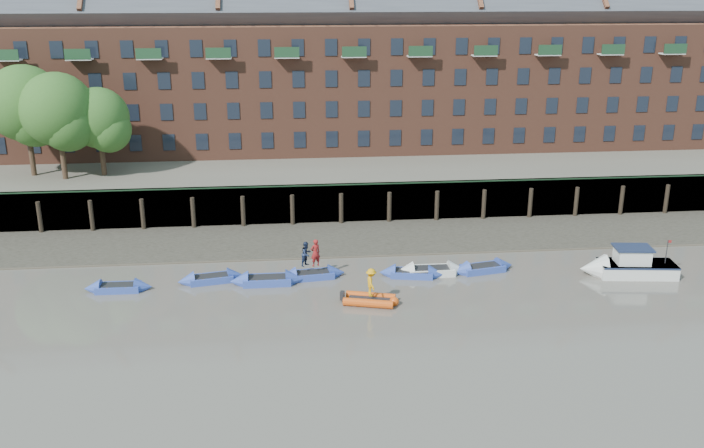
{
  "coord_description": "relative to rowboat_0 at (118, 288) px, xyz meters",
  "views": [
    {
      "loc": [
        -6.82,
        -36.52,
        19.35
      ],
      "look_at": [
        -2.06,
        12.0,
        3.2
      ],
      "focal_mm": 38.0,
      "sensor_mm": 36.0,
      "label": 1
    }
  ],
  "objects": [
    {
      "name": "bank_terrace",
      "position": [
        17.6,
        26.67,
        1.38
      ],
      "size": [
        110.0,
        28.0,
        3.2
      ],
      "primitive_type": "cube",
      "color": "#5E594D",
      "rests_on": "ground"
    },
    {
      "name": "person_rower_b",
      "position": [
        12.3,
        1.05,
        1.5
      ],
      "size": [
        1.03,
        1.04,
        1.7
      ],
      "primitive_type": "imported",
      "rotation": [
        0.0,
        0.0,
        0.85
      ],
      "color": "#19233F",
      "rests_on": "rowboat_3"
    },
    {
      "name": "motor_launch",
      "position": [
        33.68,
        -0.64,
        0.45
      ],
      "size": [
        6.6,
        2.85,
        2.64
      ],
      "rotation": [
        0.0,
        0.0,
        3.02
      ],
      "color": "silver",
      "rests_on": "ground"
    },
    {
      "name": "rowboat_6",
      "position": [
        24.47,
        0.98,
        0.01
      ],
      "size": [
        4.76,
        2.24,
        1.33
      ],
      "rotation": [
        0.0,
        0.0,
        0.21
      ],
      "color": "#3049A6",
      "rests_on": "ground"
    },
    {
      "name": "rowboat_3",
      "position": [
        12.66,
        0.94,
        0.01
      ],
      "size": [
        4.61,
        1.84,
        1.3
      ],
      "rotation": [
        0.0,
        0.0,
        0.12
      ],
      "color": "#3049A6",
      "rests_on": "ground"
    },
    {
      "name": "person_rib_crew",
      "position": [
        16.12,
        -3.61,
        1.22
      ],
      "size": [
        0.77,
        1.21,
        1.78
      ],
      "primitive_type": "imported",
      "rotation": [
        0.0,
        0.0,
        1.66
      ],
      "color": "orange",
      "rests_on": "rib_tender"
    },
    {
      "name": "rowboat_2",
      "position": [
        9.63,
        0.24,
        0.03
      ],
      "size": [
        4.92,
        1.43,
        1.43
      ],
      "rotation": [
        0.0,
        0.0,
        0.0
      ],
      "color": "#3049A6",
      "rests_on": "ground"
    },
    {
      "name": "apartment_terrace",
      "position": [
        17.6,
        27.66,
        12.6
      ],
      "size": [
        80.6,
        15.56,
        20.98
      ],
      "color": "brown",
      "rests_on": "bank_terrace"
    },
    {
      "name": "rowboat_4",
      "position": [
        19.42,
        0.56,
        0.0
      ],
      "size": [
        4.6,
        2.1,
        1.29
      ],
      "rotation": [
        0.0,
        0.0,
        -0.19
      ],
      "color": "#3049A6",
      "rests_on": "ground"
    },
    {
      "name": "rowboat_1",
      "position": [
        5.89,
        0.94,
        0.0
      ],
      "size": [
        4.59,
        2.12,
        1.28
      ],
      "rotation": [
        0.0,
        0.0,
        0.2
      ],
      "color": "#3049A6",
      "rests_on": "ground"
    },
    {
      "name": "ground",
      "position": [
        17.6,
        -9.33,
        -0.22
      ],
      "size": [
        220.0,
        220.0,
        0.0
      ],
      "primitive_type": "plane",
      "color": "#615A53",
      "rests_on": "ground"
    },
    {
      "name": "river_wall",
      "position": [
        17.6,
        13.05,
        1.37
      ],
      "size": [
        110.0,
        1.23,
        3.3
      ],
      "color": "#2D2A26",
      "rests_on": "ground"
    },
    {
      "name": "rowboat_5",
      "position": [
        20.79,
        0.81,
        0.03
      ],
      "size": [
        4.92,
        1.44,
        1.43
      ],
      "rotation": [
        0.0,
        0.0,
        0.0
      ],
      "color": "silver",
      "rests_on": "ground"
    },
    {
      "name": "mud_band",
      "position": [
        17.6,
        5.27,
        -0.22
      ],
      "size": [
        110.0,
        1.6,
        0.1
      ],
      "primitive_type": "cube",
      "color": "#4C4336",
      "rests_on": "ground"
    },
    {
      "name": "rib_tender",
      "position": [
        16.16,
        -3.59,
        0.03
      ],
      "size": [
        3.51,
        2.39,
        0.59
      ],
      "rotation": [
        0.0,
        0.0,
        -0.28
      ],
      "color": "#DA4D11",
      "rests_on": "ground"
    },
    {
      "name": "tree_cluster",
      "position": [
        -8.02,
        18.02,
        8.78
      ],
      "size": [
        11.76,
        7.74,
        9.4
      ],
      "color": "#3A281C",
      "rests_on": "bank_terrace"
    },
    {
      "name": "foreshore",
      "position": [
        17.6,
        8.67,
        -0.22
      ],
      "size": [
        110.0,
        8.0,
        0.5
      ],
      "primitive_type": "cube",
      "color": "#3D382F",
      "rests_on": "ground"
    },
    {
      "name": "rowboat_0",
      "position": [
        0.0,
        0.0,
        0.0
      ],
      "size": [
        4.36,
        1.31,
        1.26
      ],
      "rotation": [
        0.0,
        0.0,
        -0.01
      ],
      "color": "#3049A6",
      "rests_on": "ground"
    },
    {
      "name": "person_rower_a",
      "position": [
        12.9,
        0.93,
        1.6
      ],
      "size": [
        0.82,
        0.7,
        1.9
      ],
      "primitive_type": "imported",
      "rotation": [
        0.0,
        0.0,
        3.57
      ],
      "color": "maroon",
      "rests_on": "rowboat_3"
    }
  ]
}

